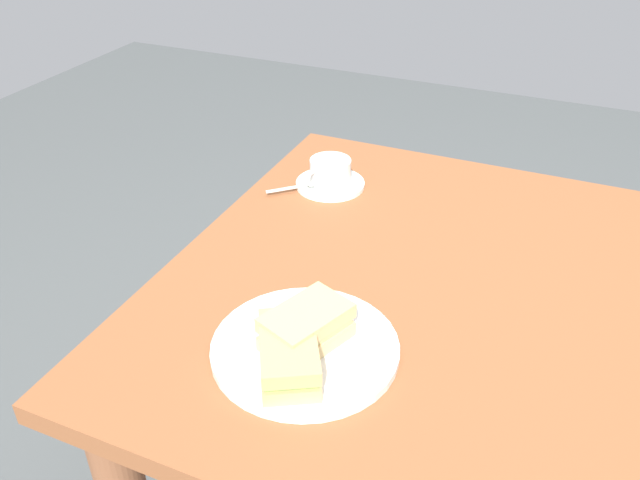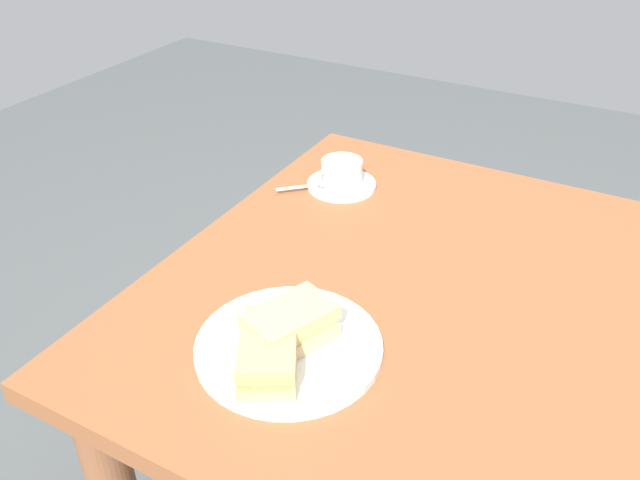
{
  "view_description": "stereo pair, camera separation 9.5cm",
  "coord_description": "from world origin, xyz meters",
  "px_view_note": "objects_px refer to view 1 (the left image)",
  "views": [
    {
      "loc": [
        -0.92,
        -0.19,
        1.39
      ],
      "look_at": [
        0.01,
        0.21,
        0.74
      ],
      "focal_mm": 36.95,
      "sensor_mm": 36.0,
      "label": 1
    },
    {
      "loc": [
        -0.88,
        -0.28,
        1.39
      ],
      "look_at": [
        0.01,
        0.21,
        0.74
      ],
      "focal_mm": 36.95,
      "sensor_mm": 36.0,
      "label": 2
    }
  ],
  "objects_px": {
    "sandwich_plate": "(305,348)",
    "spoon": "(296,187)",
    "dining_table": "(423,341)",
    "sandwich_back": "(289,354)",
    "sandwich_front": "(306,327)",
    "coffee_saucer": "(330,184)",
    "coffee_cup": "(330,171)"
  },
  "relations": [
    {
      "from": "sandwich_plate",
      "to": "spoon",
      "type": "bearing_deg",
      "value": 26.8
    },
    {
      "from": "dining_table",
      "to": "sandwich_back",
      "type": "height_order",
      "value": "sandwich_back"
    },
    {
      "from": "sandwich_front",
      "to": "coffee_saucer",
      "type": "bearing_deg",
      "value": 18.78
    },
    {
      "from": "sandwich_back",
      "to": "spoon",
      "type": "height_order",
      "value": "sandwich_back"
    },
    {
      "from": "dining_table",
      "to": "coffee_saucer",
      "type": "relative_size",
      "value": 6.71
    },
    {
      "from": "sandwich_back",
      "to": "spoon",
      "type": "xyz_separation_m",
      "value": [
        0.5,
        0.23,
        -0.03
      ]
    },
    {
      "from": "sandwich_front",
      "to": "spoon",
      "type": "height_order",
      "value": "sandwich_front"
    },
    {
      "from": "coffee_cup",
      "to": "spoon",
      "type": "xyz_separation_m",
      "value": [
        -0.05,
        0.06,
        -0.03
      ]
    },
    {
      "from": "dining_table",
      "to": "coffee_cup",
      "type": "distance_m",
      "value": 0.43
    },
    {
      "from": "coffee_saucer",
      "to": "spoon",
      "type": "relative_size",
      "value": 1.88
    },
    {
      "from": "sandwich_front",
      "to": "spoon",
      "type": "relative_size",
      "value": 1.88
    },
    {
      "from": "dining_table",
      "to": "spoon",
      "type": "relative_size",
      "value": 12.6
    },
    {
      "from": "sandwich_front",
      "to": "spoon",
      "type": "bearing_deg",
      "value": 27.11
    },
    {
      "from": "dining_table",
      "to": "sandwich_plate",
      "type": "bearing_deg",
      "value": 152.78
    },
    {
      "from": "sandwich_front",
      "to": "sandwich_back",
      "type": "height_order",
      "value": "sandwich_front"
    },
    {
      "from": "dining_table",
      "to": "sandwich_back",
      "type": "relative_size",
      "value": 6.06
    },
    {
      "from": "sandwich_front",
      "to": "coffee_saucer",
      "type": "xyz_separation_m",
      "value": [
        0.5,
        0.17,
        -0.04
      ]
    },
    {
      "from": "sandwich_plate",
      "to": "sandwich_back",
      "type": "xyz_separation_m",
      "value": [
        -0.05,
        0.0,
        0.03
      ]
    },
    {
      "from": "sandwich_plate",
      "to": "coffee_saucer",
      "type": "relative_size",
      "value": 1.9
    },
    {
      "from": "sandwich_plate",
      "to": "spoon",
      "type": "height_order",
      "value": "spoon"
    },
    {
      "from": "coffee_saucer",
      "to": "spoon",
      "type": "distance_m",
      "value": 0.08
    },
    {
      "from": "dining_table",
      "to": "coffee_saucer",
      "type": "xyz_separation_m",
      "value": [
        0.26,
        0.3,
        0.14
      ]
    },
    {
      "from": "sandwich_plate",
      "to": "coffee_cup",
      "type": "bearing_deg",
      "value": 18.67
    },
    {
      "from": "sandwich_back",
      "to": "coffee_saucer",
      "type": "distance_m",
      "value": 0.58
    },
    {
      "from": "coffee_cup",
      "to": "coffee_saucer",
      "type": "bearing_deg",
      "value": -25.95
    },
    {
      "from": "dining_table",
      "to": "spoon",
      "type": "height_order",
      "value": "spoon"
    },
    {
      "from": "sandwich_front",
      "to": "coffee_saucer",
      "type": "height_order",
      "value": "sandwich_front"
    },
    {
      "from": "sandwich_front",
      "to": "coffee_cup",
      "type": "xyz_separation_m",
      "value": [
        0.5,
        0.17,
        -0.01
      ]
    },
    {
      "from": "coffee_cup",
      "to": "sandwich_front",
      "type": "bearing_deg",
      "value": -161.11
    },
    {
      "from": "sandwich_front",
      "to": "coffee_saucer",
      "type": "relative_size",
      "value": 1.0
    },
    {
      "from": "sandwich_plate",
      "to": "sandwich_front",
      "type": "bearing_deg",
      "value": -3.23
    },
    {
      "from": "dining_table",
      "to": "sandwich_plate",
      "type": "height_order",
      "value": "sandwich_plate"
    }
  ]
}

